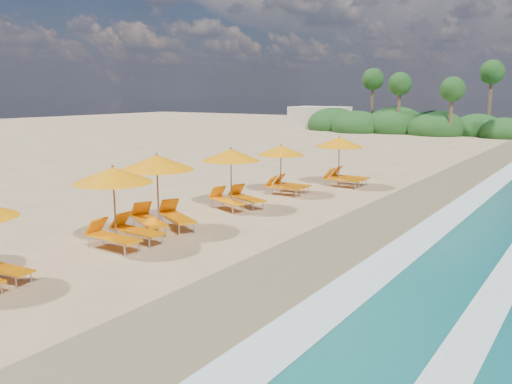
% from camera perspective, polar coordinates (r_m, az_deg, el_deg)
% --- Properties ---
extents(ground, '(160.00, 160.00, 0.00)m').
position_cam_1_polar(ground, '(19.25, -0.00, -3.51)').
color(ground, tan).
rests_on(ground, ground).
extents(wet_sand, '(4.00, 160.00, 0.01)m').
position_cam_1_polar(wet_sand, '(17.43, 11.05, -5.22)').
color(wet_sand, olive).
rests_on(wet_sand, ground).
extents(surf_foam, '(4.00, 160.00, 0.01)m').
position_cam_1_polar(surf_foam, '(16.62, 19.70, -6.37)').
color(surf_foam, white).
rests_on(surf_foam, ground).
extents(station_1, '(2.74, 2.53, 2.52)m').
position_cam_1_polar(station_1, '(16.93, -14.51, -0.93)').
color(station_1, olive).
rests_on(station_1, ground).
extents(station_2, '(3.51, 3.50, 2.66)m').
position_cam_1_polar(station_2, '(18.62, -10.28, 0.51)').
color(station_2, olive).
rests_on(station_2, ground).
extents(station_3, '(3.21, 3.16, 2.50)m').
position_cam_1_polar(station_3, '(21.79, -2.41, 1.91)').
color(station_3, olive).
rests_on(station_3, ground).
extents(station_4, '(2.60, 2.43, 2.32)m').
position_cam_1_polar(station_4, '(24.99, 3.04, 2.80)').
color(station_4, olive).
rests_on(station_4, ground).
extents(station_5, '(2.76, 2.55, 2.53)m').
position_cam_1_polar(station_5, '(27.40, 9.24, 3.62)').
color(station_5, olive).
rests_on(station_5, ground).
extents(treeline, '(25.80, 8.80, 9.74)m').
position_cam_1_polar(treeline, '(64.43, 15.46, 6.99)').
color(treeline, '#163D14').
rests_on(treeline, ground).
extents(beach_building, '(7.00, 5.00, 2.80)m').
position_cam_1_polar(beach_building, '(71.37, 6.83, 7.95)').
color(beach_building, beige).
rests_on(beach_building, ground).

